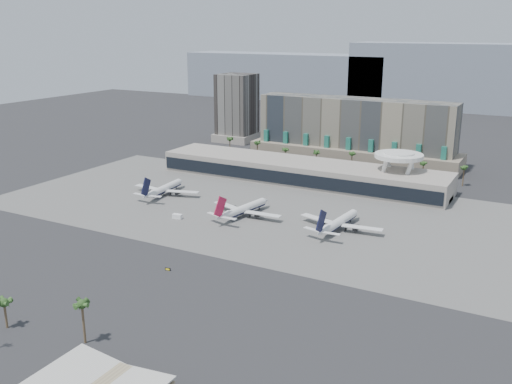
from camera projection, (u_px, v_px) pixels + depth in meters
The scene contains 16 objects.
ground at pixel (193, 242), 239.44m from camera, with size 900.00×900.00×0.00m, color #232326.
apron_pad at pixel (255, 207), 285.88m from camera, with size 260.00×130.00×0.06m, color #5B5B59.
mountain_ridge at pixel (461, 82), 615.24m from camera, with size 680.00×60.00×70.00m.
hotel at pixel (354, 137), 377.46m from camera, with size 140.00×30.00×42.00m.
office_tower at pixel (237, 112), 445.38m from camera, with size 30.00×30.00×52.00m.
terminal at pixel (300, 171), 330.38m from camera, with size 170.00×32.50×14.50m.
saucer_structure at pixel (399, 159), 307.10m from camera, with size 26.00×26.00×21.89m.
palm_row at pixel (334, 154), 355.76m from camera, with size 157.80×2.80×13.10m.
airliner_left at pixel (164, 189), 304.81m from camera, with size 38.90×40.17×13.87m.
airliner_centre at pixel (244, 209), 270.81m from camera, with size 38.94×40.38×14.01m.
airliner_right at pixel (339, 222), 252.34m from camera, with size 39.64×40.96×14.15m.
service_vehicle_a at pixel (177, 216), 267.80m from camera, with size 4.50×2.20×2.20m, color white.
service_vehicle_b at pixel (233, 216), 268.91m from camera, with size 3.84×2.19×1.97m, color silver.
taxiway_sign at pixel (168, 269), 210.92m from camera, with size 2.19×0.62×0.99m.
near_palm_a at pixel (5, 307), 169.01m from camera, with size 6.00×6.00×9.68m.
near_palm_b at pixel (82, 309), 159.76m from camera, with size 6.00×6.00×13.59m.
Camera 1 is at (130.10, -184.43, 86.79)m, focal length 40.00 mm.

